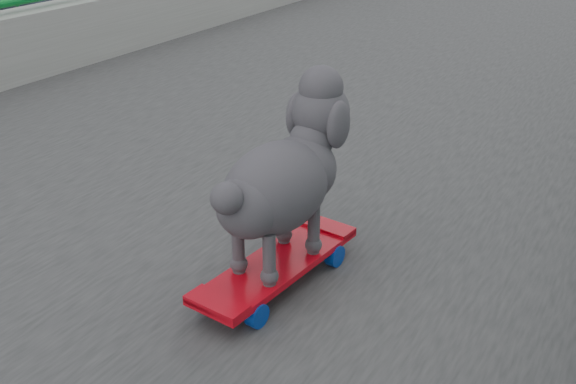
{
  "coord_description": "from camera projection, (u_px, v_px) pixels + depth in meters",
  "views": [
    {
      "loc": [
        1.23,
        0.41,
        7.87
      ],
      "look_at": [
        0.54,
        1.6,
        7.22
      ],
      "focal_mm": 42.0,
      "sensor_mm": 36.0,
      "label": 1
    }
  ],
  "objects": [
    {
      "name": "skateboard",
      "position": [
        277.0,
        267.0,
        1.56
      ],
      "size": [
        0.19,
        0.49,
        0.06
      ],
      "rotation": [
        0.0,
        0.0,
        -0.11
      ],
      "color": "red",
      "rests_on": "footbridge"
    },
    {
      "name": "poodle",
      "position": [
        283.0,
        176.0,
        1.48
      ],
      "size": [
        0.22,
        0.46,
        0.38
      ],
      "rotation": [
        0.0,
        0.0,
        -0.11
      ],
      "color": "#2A272C",
      "rests_on": "skateboard"
    }
  ]
}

